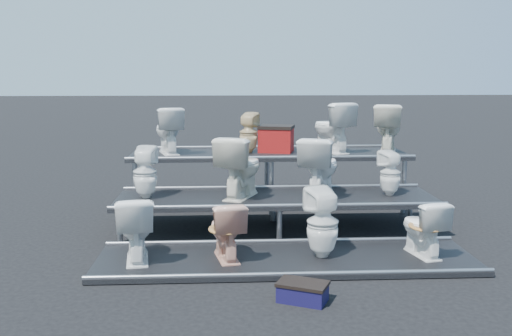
{
  "coord_description": "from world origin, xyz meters",
  "views": [
    {
      "loc": [
        -0.66,
        -7.36,
        2.13
      ],
      "look_at": [
        -0.26,
        0.1,
        0.83
      ],
      "focal_mm": 40.0,
      "sensor_mm": 36.0,
      "label": 1
    }
  ],
  "objects_px": {
    "toilet_0": "(136,228)",
    "toilet_9": "(249,133)",
    "step_stool": "(303,293)",
    "toilet_7": "(390,173)",
    "toilet_4": "(145,172)",
    "toilet_5": "(240,167)",
    "toilet_11": "(388,128)",
    "toilet_1": "(226,230)",
    "toilet_10": "(332,127)",
    "toilet_3": "(423,227)",
    "toilet_2": "(322,223)",
    "toilet_6": "(320,167)",
    "red_crate": "(276,140)",
    "toilet_8": "(168,130)"
  },
  "relations": [
    {
      "from": "toilet_7",
      "to": "step_stool",
      "type": "xyz_separation_m",
      "value": [
        -1.49,
        -2.39,
        -0.68
      ]
    },
    {
      "from": "toilet_8",
      "to": "toilet_6",
      "type": "bearing_deg",
      "value": 132.62
    },
    {
      "from": "toilet_1",
      "to": "red_crate",
      "type": "xyz_separation_m",
      "value": [
        0.79,
        2.68,
        0.65
      ]
    },
    {
      "from": "toilet_5",
      "to": "red_crate",
      "type": "relative_size",
      "value": 1.62
    },
    {
      "from": "toilet_7",
      "to": "toilet_5",
      "type": "bearing_deg",
      "value": -22.88
    },
    {
      "from": "toilet_0",
      "to": "toilet_9",
      "type": "bearing_deg",
      "value": -125.37
    },
    {
      "from": "toilet_4",
      "to": "step_stool",
      "type": "height_order",
      "value": "toilet_4"
    },
    {
      "from": "toilet_3",
      "to": "toilet_4",
      "type": "distance_m",
      "value": 3.53
    },
    {
      "from": "step_stool",
      "to": "toilet_7",
      "type": "bearing_deg",
      "value": 83.01
    },
    {
      "from": "step_stool",
      "to": "toilet_3",
      "type": "bearing_deg",
      "value": 60.97
    },
    {
      "from": "toilet_4",
      "to": "toilet_8",
      "type": "relative_size",
      "value": 0.97
    },
    {
      "from": "toilet_0",
      "to": "toilet_9",
      "type": "xyz_separation_m",
      "value": [
        1.34,
        2.6,
        0.75
      ]
    },
    {
      "from": "toilet_11",
      "to": "red_crate",
      "type": "relative_size",
      "value": 1.49
    },
    {
      "from": "toilet_5",
      "to": "step_stool",
      "type": "bearing_deg",
      "value": 125.89
    },
    {
      "from": "toilet_7",
      "to": "toilet_10",
      "type": "bearing_deg",
      "value": -89.66
    },
    {
      "from": "toilet_3",
      "to": "toilet_8",
      "type": "distance_m",
      "value": 4.11
    },
    {
      "from": "toilet_5",
      "to": "toilet_2",
      "type": "bearing_deg",
      "value": 147.73
    },
    {
      "from": "toilet_7",
      "to": "toilet_10",
      "type": "height_order",
      "value": "toilet_10"
    },
    {
      "from": "toilet_6",
      "to": "toilet_11",
      "type": "bearing_deg",
      "value": -111.35
    },
    {
      "from": "toilet_5",
      "to": "toilet_11",
      "type": "bearing_deg",
      "value": -126.98
    },
    {
      "from": "toilet_0",
      "to": "toilet_4",
      "type": "distance_m",
      "value": 1.36
    },
    {
      "from": "toilet_10",
      "to": "toilet_9",
      "type": "bearing_deg",
      "value": -23.04
    },
    {
      "from": "toilet_3",
      "to": "toilet_7",
      "type": "distance_m",
      "value": 1.35
    },
    {
      "from": "toilet_5",
      "to": "step_stool",
      "type": "relative_size",
      "value": 1.87
    },
    {
      "from": "step_stool",
      "to": "toilet_10",
      "type": "bearing_deg",
      "value": 100.76
    },
    {
      "from": "toilet_7",
      "to": "red_crate",
      "type": "bearing_deg",
      "value": -67.4
    },
    {
      "from": "toilet_1",
      "to": "toilet_10",
      "type": "height_order",
      "value": "toilet_10"
    },
    {
      "from": "toilet_0",
      "to": "toilet_4",
      "type": "bearing_deg",
      "value": -95.31
    },
    {
      "from": "toilet_7",
      "to": "toilet_9",
      "type": "relative_size",
      "value": 0.98
    },
    {
      "from": "toilet_0",
      "to": "toilet_3",
      "type": "distance_m",
      "value": 3.19
    },
    {
      "from": "toilet_2",
      "to": "toilet_7",
      "type": "bearing_deg",
      "value": -147.45
    },
    {
      "from": "toilet_1",
      "to": "toilet_5",
      "type": "bearing_deg",
      "value": -109.6
    },
    {
      "from": "toilet_1",
      "to": "toilet_9",
      "type": "height_order",
      "value": "toilet_9"
    },
    {
      "from": "toilet_1",
      "to": "toilet_2",
      "type": "relative_size",
      "value": 0.83
    },
    {
      "from": "toilet_4",
      "to": "step_stool",
      "type": "bearing_deg",
      "value": 132.94
    },
    {
      "from": "toilet_8",
      "to": "toilet_2",
      "type": "bearing_deg",
      "value": 110.89
    },
    {
      "from": "toilet_2",
      "to": "toilet_3",
      "type": "distance_m",
      "value": 1.14
    },
    {
      "from": "toilet_9",
      "to": "toilet_3",
      "type": "bearing_deg",
      "value": 148.8
    },
    {
      "from": "toilet_0",
      "to": "toilet_8",
      "type": "height_order",
      "value": "toilet_8"
    },
    {
      "from": "toilet_3",
      "to": "toilet_8",
      "type": "xyz_separation_m",
      "value": [
        -3.07,
        2.6,
        0.83
      ]
    },
    {
      "from": "toilet_2",
      "to": "toilet_10",
      "type": "bearing_deg",
      "value": -118.89
    },
    {
      "from": "toilet_9",
      "to": "red_crate",
      "type": "bearing_deg",
      "value": -145.55
    },
    {
      "from": "toilet_1",
      "to": "toilet_7",
      "type": "distance_m",
      "value": 2.58
    },
    {
      "from": "toilet_9",
      "to": "step_stool",
      "type": "xyz_separation_m",
      "value": [
        0.35,
        -3.69,
        -1.09
      ]
    },
    {
      "from": "toilet_4",
      "to": "toilet_9",
      "type": "relative_size",
      "value": 1.1
    },
    {
      "from": "toilet_1",
      "to": "toilet_9",
      "type": "bearing_deg",
      "value": -108.99
    },
    {
      "from": "toilet_9",
      "to": "toilet_10",
      "type": "relative_size",
      "value": 0.8
    },
    {
      "from": "toilet_6",
      "to": "toilet_10",
      "type": "bearing_deg",
      "value": -83.8
    },
    {
      "from": "toilet_9",
      "to": "toilet_10",
      "type": "bearing_deg",
      "value": -156.59
    },
    {
      "from": "toilet_0",
      "to": "toilet_10",
      "type": "height_order",
      "value": "toilet_10"
    }
  ]
}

